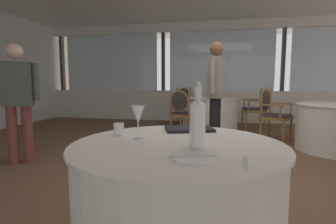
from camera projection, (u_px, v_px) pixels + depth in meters
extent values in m
plane|color=brown|center=(218.00, 168.00, 3.26)|extent=(13.66, 13.66, 0.00)
cube|color=silver|center=(220.00, 106.00, 7.05)|extent=(10.05, 0.12, 0.85)
cube|color=silver|center=(222.00, 25.00, 6.80)|extent=(10.05, 0.12, 0.25)
cube|color=silver|center=(111.00, 63.00, 7.55)|extent=(2.77, 0.02, 1.60)
cube|color=#333338|center=(62.00, 63.00, 7.84)|extent=(0.08, 0.14, 1.60)
cube|color=silver|center=(221.00, 61.00, 6.93)|extent=(2.77, 0.02, 1.60)
cube|color=#333338|center=(163.00, 62.00, 7.22)|extent=(0.08, 0.14, 1.60)
cube|color=#333338|center=(283.00, 60.00, 6.60)|extent=(0.08, 0.14, 1.60)
cylinder|color=white|center=(178.00, 145.00, 1.43)|extent=(1.18, 1.18, 0.02)
cylinder|color=white|center=(178.00, 208.00, 1.47)|extent=(1.15, 1.15, 0.72)
cylinder|color=white|center=(194.00, 158.00, 1.13)|extent=(0.19, 0.19, 0.01)
cube|color=silver|center=(194.00, 157.00, 1.13)|extent=(0.20, 0.07, 0.00)
cube|color=silver|center=(246.00, 163.00, 1.07)|extent=(0.03, 0.17, 0.00)
cylinder|color=white|center=(198.00, 126.00, 1.32)|extent=(0.08, 0.08, 0.22)
cone|color=white|center=(199.00, 101.00, 1.31)|extent=(0.08, 0.08, 0.03)
cylinder|color=white|center=(199.00, 93.00, 1.30)|extent=(0.04, 0.04, 0.06)
sphere|color=silver|center=(199.00, 84.00, 1.30)|extent=(0.03, 0.03, 0.03)
cylinder|color=white|center=(139.00, 139.00, 1.52)|extent=(0.06, 0.06, 0.00)
cylinder|color=white|center=(139.00, 131.00, 1.52)|extent=(0.01, 0.01, 0.09)
cone|color=white|center=(139.00, 114.00, 1.51)|extent=(0.08, 0.08, 0.11)
cylinder|color=white|center=(119.00, 129.00, 1.65)|extent=(0.07, 0.07, 0.08)
cube|color=black|center=(190.00, 129.00, 1.81)|extent=(0.37, 0.30, 0.02)
cube|color=olive|center=(276.00, 118.00, 4.68)|extent=(0.63, 0.63, 0.05)
cube|color=#383333|center=(276.00, 115.00, 4.68)|extent=(0.58, 0.58, 0.04)
cylinder|color=olive|center=(291.00, 130.00, 4.71)|extent=(0.04, 0.04, 0.41)
cylinder|color=olive|center=(283.00, 133.00, 4.43)|extent=(0.04, 0.04, 0.41)
cylinder|color=olive|center=(269.00, 128.00, 4.99)|extent=(0.04, 0.04, 0.41)
cylinder|color=olive|center=(260.00, 130.00, 4.70)|extent=(0.04, 0.04, 0.41)
cylinder|color=olive|center=(271.00, 101.00, 4.93)|extent=(0.04, 0.04, 0.50)
cylinder|color=olive|center=(262.00, 103.00, 4.64)|extent=(0.04, 0.04, 0.50)
ellipsoid|color=#383333|center=(265.00, 101.00, 4.79)|extent=(0.25, 0.36, 0.42)
torus|color=olive|center=(265.00, 101.00, 4.79)|extent=(0.26, 0.39, 0.44)
cube|color=olive|center=(283.00, 104.00, 4.82)|extent=(0.33, 0.23, 0.03)
cylinder|color=olive|center=(291.00, 110.00, 4.73)|extent=(0.03, 0.03, 0.22)
cube|color=olive|center=(273.00, 105.00, 4.46)|extent=(0.33, 0.23, 0.03)
cylinder|color=olive|center=(281.00, 112.00, 4.38)|extent=(0.03, 0.03, 0.22)
cylinder|color=white|center=(209.00, 98.00, 5.86)|extent=(1.34, 1.34, 0.02)
cylinder|color=white|center=(208.00, 114.00, 5.90)|extent=(1.30, 1.30, 0.72)
cube|color=olive|center=(185.00, 115.00, 5.08)|extent=(0.61, 0.61, 0.05)
cube|color=#383333|center=(185.00, 113.00, 5.07)|extent=(0.56, 0.56, 0.04)
cylinder|color=olive|center=(182.00, 124.00, 5.38)|extent=(0.04, 0.04, 0.41)
cylinder|color=olive|center=(199.00, 126.00, 5.15)|extent=(0.04, 0.04, 0.41)
cylinder|color=olive|center=(171.00, 127.00, 5.06)|extent=(0.04, 0.04, 0.41)
cylinder|color=olive|center=(189.00, 129.00, 4.83)|extent=(0.04, 0.04, 0.41)
cylinder|color=olive|center=(171.00, 102.00, 5.00)|extent=(0.04, 0.04, 0.48)
cylinder|color=olive|center=(189.00, 103.00, 4.77)|extent=(0.04, 0.04, 0.48)
ellipsoid|color=#383333|center=(180.00, 101.00, 4.87)|extent=(0.38, 0.20, 0.40)
torus|color=olive|center=(180.00, 101.00, 4.87)|extent=(0.39, 0.20, 0.41)
cube|color=olive|center=(176.00, 102.00, 5.21)|extent=(0.18, 0.35, 0.03)
cylinder|color=olive|center=(179.00, 107.00, 5.34)|extent=(0.03, 0.03, 0.22)
cube|color=olive|center=(197.00, 103.00, 4.92)|extent=(0.18, 0.35, 0.03)
cylinder|color=olive|center=(201.00, 108.00, 5.05)|extent=(0.03, 0.03, 0.22)
cube|color=olive|center=(254.00, 111.00, 5.80)|extent=(0.51, 0.51, 0.05)
cube|color=#383333|center=(254.00, 109.00, 5.79)|extent=(0.46, 0.46, 0.04)
cylinder|color=olive|center=(246.00, 122.00, 5.64)|extent=(0.04, 0.04, 0.41)
cylinder|color=olive|center=(243.00, 120.00, 6.04)|extent=(0.04, 0.04, 0.41)
cylinder|color=olive|center=(265.00, 123.00, 5.61)|extent=(0.04, 0.04, 0.41)
cylinder|color=olive|center=(260.00, 120.00, 6.00)|extent=(0.04, 0.04, 0.41)
cylinder|color=olive|center=(266.00, 100.00, 5.55)|extent=(0.04, 0.04, 0.46)
cylinder|color=olive|center=(261.00, 99.00, 5.95)|extent=(0.04, 0.04, 0.46)
ellipsoid|color=#383333|center=(264.00, 99.00, 5.75)|extent=(0.09, 0.39, 0.39)
torus|color=olive|center=(264.00, 99.00, 5.75)|extent=(0.07, 0.40, 0.40)
cube|color=olive|center=(256.00, 101.00, 5.52)|extent=(0.37, 0.07, 0.03)
cylinder|color=olive|center=(249.00, 106.00, 5.55)|extent=(0.03, 0.03, 0.22)
cube|color=olive|center=(251.00, 99.00, 6.02)|extent=(0.37, 0.07, 0.03)
cylinder|color=olive|center=(244.00, 104.00, 6.04)|extent=(0.03, 0.03, 0.22)
cube|color=olive|center=(187.00, 108.00, 6.80)|extent=(0.64, 0.64, 0.05)
cube|color=#383333|center=(187.00, 106.00, 6.80)|extent=(0.59, 0.59, 0.04)
cylinder|color=olive|center=(198.00, 116.00, 6.73)|extent=(0.04, 0.04, 0.39)
cylinder|color=olive|center=(184.00, 117.00, 6.57)|extent=(0.04, 0.04, 0.39)
cylinder|color=olive|center=(190.00, 115.00, 7.09)|extent=(0.04, 0.04, 0.39)
cylinder|color=olive|center=(177.00, 115.00, 6.93)|extent=(0.04, 0.04, 0.39)
cylinder|color=olive|center=(190.00, 97.00, 7.04)|extent=(0.04, 0.04, 0.51)
cylinder|color=olive|center=(177.00, 97.00, 6.87)|extent=(0.04, 0.04, 0.51)
ellipsoid|color=#383333|center=(183.00, 96.00, 6.96)|extent=(0.35, 0.27, 0.43)
torus|color=olive|center=(183.00, 96.00, 6.96)|extent=(0.37, 0.28, 0.44)
cube|color=olive|center=(196.00, 98.00, 6.86)|extent=(0.25, 0.32, 0.03)
cylinder|color=olive|center=(199.00, 103.00, 6.75)|extent=(0.03, 0.03, 0.22)
cube|color=olive|center=(179.00, 99.00, 6.66)|extent=(0.25, 0.32, 0.03)
cylinder|color=olive|center=(182.00, 103.00, 6.54)|extent=(0.03, 0.03, 0.22)
cylinder|color=brown|center=(28.00, 134.00, 3.46)|extent=(0.13, 0.13, 0.77)
cylinder|color=brown|center=(13.00, 135.00, 3.40)|extent=(0.13, 0.13, 0.77)
cube|color=#424C42|center=(17.00, 84.00, 3.35)|extent=(0.41, 0.36, 0.57)
sphere|color=beige|center=(15.00, 51.00, 3.30)|extent=(0.20, 0.20, 0.20)
cylinder|color=#424C42|center=(36.00, 82.00, 3.42)|extent=(0.09, 0.09, 0.49)
cylinder|color=black|center=(217.00, 123.00, 4.20)|extent=(0.13, 0.13, 0.83)
cylinder|color=black|center=(214.00, 125.00, 4.04)|extent=(0.13, 0.13, 0.83)
cube|color=gray|center=(216.00, 78.00, 4.04)|extent=(0.28, 0.40, 0.62)
sphere|color=brown|center=(217.00, 49.00, 3.99)|extent=(0.21, 0.21, 0.21)
cylinder|color=gray|center=(220.00, 76.00, 4.23)|extent=(0.09, 0.09, 0.53)
cylinder|color=gray|center=(212.00, 76.00, 3.84)|extent=(0.09, 0.09, 0.53)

